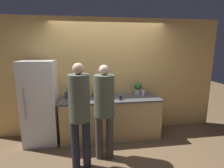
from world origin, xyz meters
TOP-DOWN VIEW (x-y plane):
  - ground_plane at (0.00, 0.00)m, footprint 14.00×14.00m
  - wall_back at (0.00, 0.73)m, footprint 5.20×0.06m
  - counter at (0.00, 0.39)m, footprint 2.13×0.71m
  - refrigerator at (-1.44, 0.40)m, footprint 0.65×0.65m
  - person_left at (-0.62, -0.59)m, footprint 0.33×0.33m
  - person_center at (-0.21, -0.37)m, footprint 0.35×0.35m
  - fruit_bowl at (-0.21, 0.54)m, footprint 0.33×0.33m
  - utensil_crock at (-0.91, 0.49)m, footprint 0.12×0.12m
  - bottle_red at (-0.67, 0.47)m, footprint 0.05×0.05m
  - bottle_clear at (0.75, 0.45)m, footprint 0.08×0.08m
  - cup_black at (0.18, 0.21)m, footprint 0.07×0.07m
  - potted_plant at (0.66, 0.57)m, footprint 0.17×0.17m

SIDE VIEW (x-z plane):
  - ground_plane at x=0.00m, z-range 0.00..0.00m
  - counter at x=0.00m, z-range 0.00..0.90m
  - refrigerator at x=-1.44m, z-range 0.00..1.71m
  - cup_black at x=0.18m, z-range 0.90..1.00m
  - fruit_bowl at x=-0.21m, z-range 0.88..1.02m
  - bottle_clear at x=0.75m, z-range 0.88..1.05m
  - utensil_crock at x=-0.91m, z-range 0.84..1.11m
  - bottle_red at x=-0.67m, z-range 0.87..1.09m
  - person_center at x=-0.21m, z-range 0.16..1.84m
  - person_left at x=-0.62m, z-range 0.15..1.89m
  - potted_plant at x=0.66m, z-range 0.91..1.19m
  - wall_back at x=0.00m, z-range 0.00..2.60m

